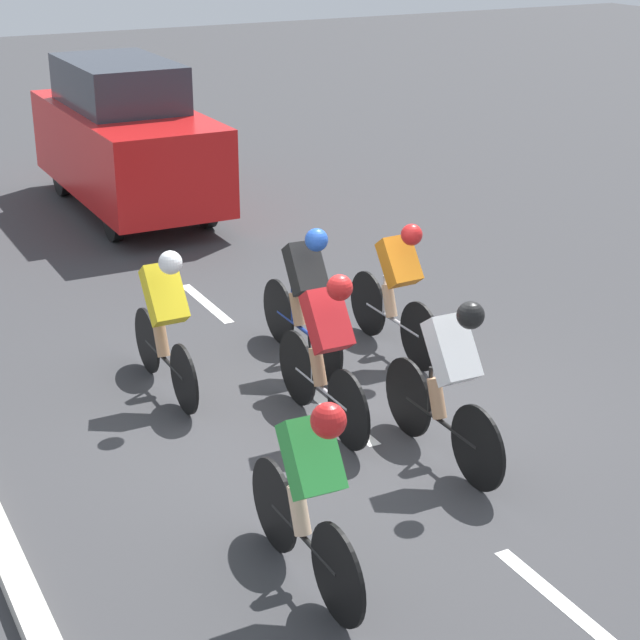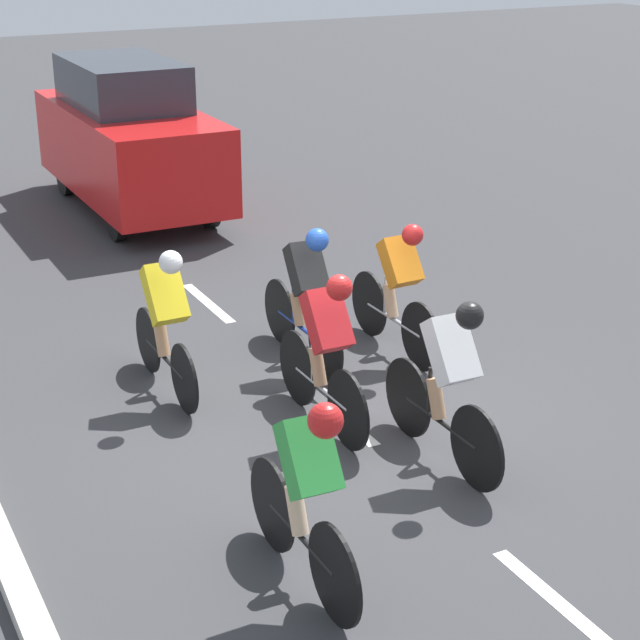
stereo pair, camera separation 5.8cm
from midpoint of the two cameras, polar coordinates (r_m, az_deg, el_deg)
The scene contains 11 objects.
ground_plane at distance 9.75m, azimuth 1.28°, elevation -5.17°, with size 60.00×60.00×0.00m, color #38383A.
lane_stripe_near at distance 7.55m, azimuth 12.99°, elevation -14.60°, with size 0.12×1.40×0.01m, color white.
lane_stripe_mid at distance 9.80m, azimuth 1.07°, elevation -4.98°, with size 0.12×1.40×0.01m, color white.
lane_stripe_far at distance 12.48m, azimuth -5.87°, elevation 0.92°, with size 0.12×1.40×0.01m, color white.
cyclist_white at distance 8.70m, azimuth 7.04°, elevation -3.05°, with size 0.32×1.74×1.52m.
cyclist_red at distance 9.22m, azimuth 0.49°, elevation -1.41°, with size 0.32×1.68×1.51m.
cyclist_orange at distance 10.80m, azimuth 4.35°, elevation 1.86°, with size 0.33×1.74×1.45m.
cyclist_yellow at distance 9.97m, azimuth -8.08°, elevation 0.17°, with size 0.32×1.68×1.49m.
cyclist_black at distance 10.56m, azimuth -0.63°, elevation 1.56°, with size 0.33×1.74×1.47m.
cyclist_green at distance 7.11m, azimuth -0.44°, elevation -8.90°, with size 0.33×1.65×1.50m.
support_car at distance 16.19m, azimuth -10.06°, elevation 9.57°, with size 1.70×4.35×2.20m.
Camera 2 is at (4.13, 7.65, 4.40)m, focal length 60.00 mm.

